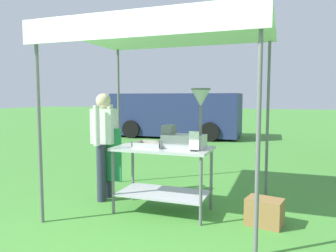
% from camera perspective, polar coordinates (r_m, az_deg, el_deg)
% --- Properties ---
extents(ground_plane, '(70.00, 70.00, 0.00)m').
position_cam_1_polar(ground_plane, '(9.39, 10.75, -4.47)').
color(ground_plane, '#478E38').
extents(stall_canopy, '(2.77, 2.22, 2.45)m').
position_cam_1_polar(stall_canopy, '(4.42, -0.46, 15.49)').
color(stall_canopy, slate).
rests_on(stall_canopy, ground).
extents(donut_cart, '(1.30, 0.70, 0.88)m').
position_cam_1_polar(donut_cart, '(4.36, -0.89, -6.90)').
color(donut_cart, '#B7B7BC').
rests_on(donut_cart, ground).
extents(donut_tray, '(0.40, 0.31, 0.07)m').
position_cam_1_polar(donut_tray, '(4.34, -3.22, -3.46)').
color(donut_tray, '#B7B7BC').
rests_on(donut_tray, donut_cart).
extents(donut_fryer, '(0.62, 0.28, 0.78)m').
position_cam_1_polar(donut_fryer, '(4.19, 3.51, -0.31)').
color(donut_fryer, '#B7B7BC').
rests_on(donut_fryer, donut_cart).
extents(menu_sign, '(0.13, 0.05, 0.25)m').
position_cam_1_polar(menu_sign, '(4.00, 4.62, -2.97)').
color(menu_sign, black).
rests_on(menu_sign, donut_cart).
extents(vendor, '(0.46, 0.53, 1.61)m').
position_cam_1_polar(vendor, '(4.93, -11.23, -2.53)').
color(vendor, '#2D3347').
rests_on(vendor, ground).
extents(supply_crate, '(0.47, 0.37, 0.33)m').
position_cam_1_polar(supply_crate, '(4.20, 16.75, -14.40)').
color(supply_crate, olive).
rests_on(supply_crate, ground).
extents(van_navy, '(4.92, 2.19, 1.69)m').
position_cam_1_polar(van_navy, '(12.59, 1.59, 2.07)').
color(van_navy, navy).
rests_on(van_navy, ground).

